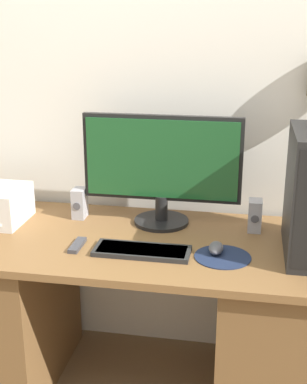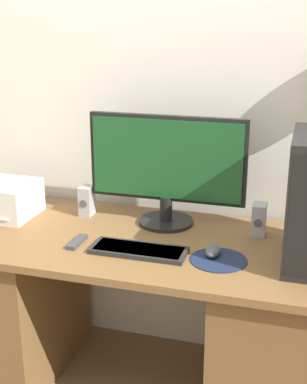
# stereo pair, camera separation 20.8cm
# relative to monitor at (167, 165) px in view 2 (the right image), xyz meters

# --- Properties ---
(wall_back) EXTENTS (6.40, 0.17, 2.70)m
(wall_back) POSITION_rel_monitor_xyz_m (-0.08, 0.22, 0.37)
(wall_back) COLOR silver
(wall_back) RESTS_ON ground_plane
(desk) EXTENTS (1.68, 0.73, 0.72)m
(desk) POSITION_rel_monitor_xyz_m (-0.08, -0.20, -0.61)
(desk) COLOR brown
(desk) RESTS_ON ground_plane
(monitor) EXTENTS (0.67, 0.24, 0.47)m
(monitor) POSITION_rel_monitor_xyz_m (0.00, 0.00, 0.00)
(monitor) COLOR black
(monitor) RESTS_ON desk
(keyboard) EXTENTS (0.37, 0.14, 0.02)m
(keyboard) POSITION_rel_monitor_xyz_m (-0.02, -0.32, -0.25)
(keyboard) COLOR black
(keyboard) RESTS_ON desk
(mousepad) EXTENTS (0.21, 0.21, 0.00)m
(mousepad) POSITION_rel_monitor_xyz_m (0.28, -0.30, -0.26)
(mousepad) COLOR #19233D
(mousepad) RESTS_ON desk
(mouse) EXTENTS (0.05, 0.10, 0.04)m
(mouse) POSITION_rel_monitor_xyz_m (0.26, -0.28, -0.24)
(mouse) COLOR #4C4C51
(mouse) RESTS_ON mousepad
(printer) EXTENTS (0.30, 0.26, 0.15)m
(printer) POSITION_rel_monitor_xyz_m (-0.74, -0.11, -0.18)
(printer) COLOR beige
(printer) RESTS_ON desk
(speaker_left) EXTENTS (0.05, 0.08, 0.13)m
(speaker_left) POSITION_rel_monitor_xyz_m (-0.37, -0.00, -0.19)
(speaker_left) COLOR #99999E
(speaker_left) RESTS_ON desk
(speaker_right) EXTENTS (0.05, 0.08, 0.13)m
(speaker_right) POSITION_rel_monitor_xyz_m (0.40, -0.02, -0.19)
(speaker_right) COLOR #99999E
(speaker_right) RESTS_ON desk
(remote_control) EXTENTS (0.04, 0.13, 0.02)m
(remote_control) POSITION_rel_monitor_xyz_m (-0.28, -0.31, -0.25)
(remote_control) COLOR #38383D
(remote_control) RESTS_ON desk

